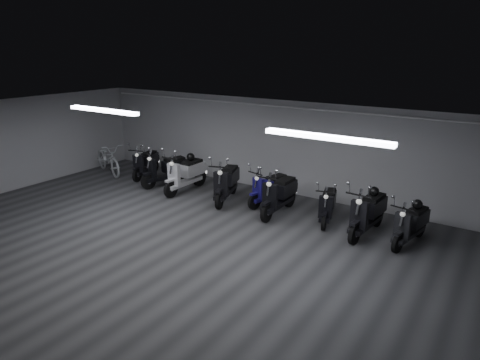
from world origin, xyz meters
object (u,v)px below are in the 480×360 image
Objects in this scene: scooter_0 at (145,158)px; scooter_2 at (185,168)px; scooter_3 at (226,176)px; bicycle at (108,155)px; scooter_4 at (269,183)px; scooter_9 at (411,218)px; scooter_7 at (328,199)px; scooter_5 at (279,188)px; helmet_0 at (417,204)px; helmet_1 at (374,191)px; scooter_1 at (166,164)px; helmet_2 at (191,157)px; scooter_8 at (368,206)px.

scooter_0 is 2.18m from scooter_2.
bicycle is (-5.06, -0.02, -0.06)m from scooter_3.
scooter_4 is 3.92m from scooter_9.
scooter_9 reaches higher than scooter_7.
bicycle is at bearing -168.53° from scooter_9.
scooter_5 is (5.42, -0.45, 0.07)m from scooter_0.
helmet_1 is at bearing 179.42° from helmet_0.
scooter_2 is 1.00× the size of scooter_3.
scooter_0 is 7.81m from helmet_1.
scooter_1 is 5.45m from scooter_7.
scooter_3 is 0.95× the size of bicycle.
helmet_0 is 0.99m from helmet_1.
scooter_0 reaches higher than scooter_4.
bicycle reaches higher than scooter_0.
scooter_3 is 4.15m from helmet_1.
scooter_7 is at bearing -177.45° from helmet_1.
scooter_2 reaches higher than helmet_1.
scooter_0 is 7.03× the size of helmet_2.
scooter_2 is (2.14, -0.41, 0.09)m from scooter_0.
scooter_4 is at bearing 25.24° from scooter_1.
scooter_5 is (0.57, -0.48, 0.08)m from scooter_4.
bicycle is 3.56m from helmet_2.
scooter_4 reaches higher than helmet_2.
scooter_5 reaches higher than scooter_0.
scooter_8 is at bearing 0.23° from scooter_2.
scooter_3 is 5.07m from scooter_9.
scooter_1 is at bearing 177.30° from scooter_5.
scooter_2 is at bearing -168.61° from scooter_9.
helmet_1 is (6.56, 0.12, 0.31)m from scooter_1.
scooter_2 is 0.41m from helmet_2.
scooter_0 is 6.70m from scooter_7.
bicycle is at bearing 162.03° from scooter_3.
scooter_0 is at bearing -177.51° from scooter_8.
scooter_2 reaches higher than scooter_8.
scooter_9 is (5.07, -0.02, -0.10)m from scooter_3.
scooter_5 is at bearing -26.28° from scooter_4.
scooter_8 reaches higher than helmet_0.
scooter_1 is (1.24, -0.30, 0.05)m from scooter_0.
scooter_3 reaches higher than scooter_8.
bicycle is at bearing -157.35° from scooter_1.
scooter_4 is at bearing 1.65° from scooter_3.
scooter_8 reaches higher than scooter_0.
bicycle is (-3.53, -0.01, -0.07)m from scooter_2.
helmet_2 reaches higher than helmet_1.
scooter_4 is 0.83× the size of bicycle.
scooter_4 is 2.73m from helmet_2.
scooter_7 is 0.84× the size of scooter_8.
helmet_0 is 0.96× the size of helmet_1.
scooter_7 reaches higher than helmet_0.
scooter_8 is at bearing 18.75° from scooter_1.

